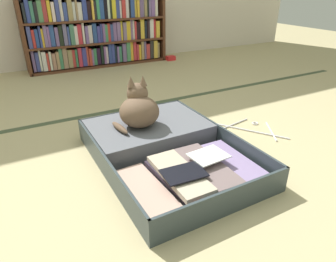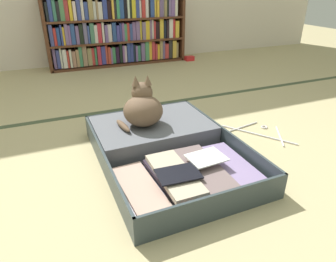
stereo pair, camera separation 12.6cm
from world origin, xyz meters
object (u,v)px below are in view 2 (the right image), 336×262
at_px(bookshelf, 117,31).
at_px(black_cat, 143,108).
at_px(small_red_pouch, 189,58).
at_px(clothes_hanger, 260,132).
at_px(open_suitcase, 164,146).

xyz_separation_m(bookshelf, black_cat, (-0.34, -1.88, -0.14)).
distance_m(black_cat, small_red_pouch, 2.06).
height_order(bookshelf, clothes_hanger, bookshelf).
bearing_deg(small_red_pouch, open_suitcase, -119.97).
xyz_separation_m(black_cat, small_red_pouch, (1.14, 1.71, -0.19)).
xyz_separation_m(open_suitcase, small_red_pouch, (1.08, 1.87, -0.03)).
bearing_deg(open_suitcase, clothes_hanger, 1.35).
bearing_deg(black_cat, clothes_hanger, -11.92).
xyz_separation_m(bookshelf, small_red_pouch, (0.80, -0.17, -0.33)).
height_order(open_suitcase, black_cat, black_cat).
distance_m(bookshelf, black_cat, 1.91).
bearing_deg(bookshelf, small_red_pouch, -11.72).
relative_size(open_suitcase, black_cat, 3.40).
bearing_deg(small_red_pouch, bookshelf, 168.28).
relative_size(open_suitcase, small_red_pouch, 9.40).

